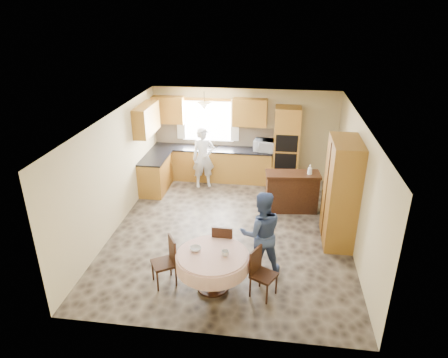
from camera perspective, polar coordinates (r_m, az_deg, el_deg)
floor at (r=8.79m, az=0.96°, el=-7.35°), size 5.00×6.00×0.01m
ceiling at (r=7.79m, az=1.09°, el=8.57°), size 5.00×6.00×0.01m
wall_back at (r=11.01m, az=2.90°, el=6.38°), size 5.00×0.02×2.50m
wall_front at (r=5.63m, az=-2.72°, el=-12.18°), size 5.00×0.02×2.50m
wall_left at (r=8.84m, az=-15.30°, el=1.01°), size 0.02×6.00×2.50m
wall_right at (r=8.33m, az=18.36°, el=-0.82°), size 0.02×6.00×2.50m
window at (r=11.02m, az=-2.32°, el=8.30°), size 1.40×0.03×1.10m
curtain_left at (r=11.11m, az=-6.22°, el=8.58°), size 0.22×0.02×1.15m
curtain_right at (r=10.85m, az=1.58°, el=8.35°), size 0.22×0.02×1.15m
base_cab_back at (r=11.10m, az=-1.70°, el=2.12°), size 3.30×0.60×0.88m
counter_back at (r=10.94m, az=-1.73°, el=4.35°), size 3.30×0.64×0.04m
base_cab_left at (r=10.60m, az=-9.72°, el=0.66°), size 0.60×1.20×0.88m
counter_left at (r=10.43m, az=-9.90°, el=2.99°), size 0.64×1.20×0.04m
backsplash at (r=11.12m, az=-1.51°, el=6.21°), size 3.30×0.02×0.55m
wall_cab_left at (r=11.03m, az=-7.94°, el=9.78°), size 0.85×0.33×0.72m
wall_cab_right at (r=10.66m, az=3.70°, el=9.46°), size 0.90×0.33×0.72m
wall_cab_side at (r=10.16m, az=-11.03°, el=8.34°), size 0.33×1.20×0.72m
oven_tower at (r=10.74m, az=8.86°, el=4.60°), size 0.66×0.62×2.12m
oven_upper at (r=10.39m, az=8.94°, el=5.03°), size 0.56×0.01×0.45m
oven_lower at (r=10.56m, az=8.77°, el=2.46°), size 0.56×0.01×0.45m
pendant at (r=10.43m, az=-2.83°, el=10.35°), size 0.36×0.36×0.18m
sideboard at (r=9.55m, az=9.63°, el=-1.96°), size 1.30×0.64×0.89m
space_heater at (r=9.60m, az=14.90°, el=-3.45°), size 0.43×0.32×0.56m
cupboard at (r=8.30m, az=16.38°, el=-1.88°), size 0.57×1.14×2.18m
dining_table at (r=6.89m, az=-1.65°, el=-11.71°), size 1.24×1.24×0.71m
chair_left at (r=7.13m, az=-8.09°, el=-11.23°), size 0.53×0.53×0.88m
chair_back at (r=7.42m, az=-0.15°, el=-9.28°), size 0.40×0.40×0.91m
chair_right at (r=6.84m, az=5.21°, el=-12.86°), size 0.51×0.51×0.86m
framed_picture at (r=8.56m, az=18.05°, el=2.95°), size 0.06×0.57×0.47m
microwave at (r=10.70m, az=5.87°, el=4.79°), size 0.63×0.48×0.32m
person_sink at (r=10.55m, az=-2.96°, el=3.06°), size 0.69×0.56×1.62m
person_dining at (r=7.20m, az=5.29°, el=-7.71°), size 0.90×0.77×1.60m
bowl_sideboard at (r=9.35m, az=7.74°, el=0.76°), size 0.26×0.26×0.05m
bottle_sideboard at (r=9.34m, az=12.17°, el=1.18°), size 0.15×0.15×0.29m
cup_table at (r=6.72m, az=0.17°, el=-10.59°), size 0.14×0.14×0.10m
bowl_table at (r=6.88m, az=-4.09°, el=-9.94°), size 0.25×0.25×0.06m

